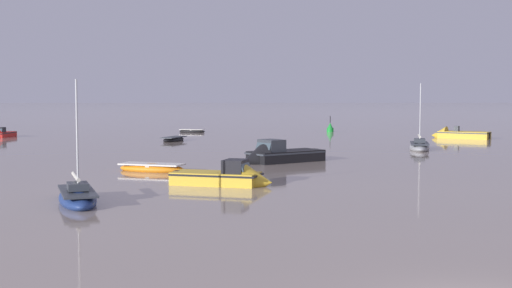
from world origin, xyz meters
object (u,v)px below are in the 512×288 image
sailboat_moored_1 (77,197)px  motorboat_moored_4 (0,135)px  motorboat_moored_3 (231,179)px  motorboat_moored_1 (275,157)px  rowboat_moored_4 (174,139)px  sailboat_moored_2 (419,147)px  rowboat_moored_2 (152,168)px  rowboat_moored_3 (192,131)px  motorboat_moored_2 (455,136)px  channel_buoy (330,128)px

sailboat_moored_1 → motorboat_moored_4: (-20.61, 48.20, 0.02)m
sailboat_moored_1 → motorboat_moored_3: 9.12m
motorboat_moored_1 → rowboat_moored_4: bearing=-101.4°
sailboat_moored_1 → sailboat_moored_2: sailboat_moored_2 is taller
rowboat_moored_2 → rowboat_moored_3: 45.87m
sailboat_moored_2 → rowboat_moored_2: sailboat_moored_2 is taller
motorboat_moored_1 → rowboat_moored_3: motorboat_moored_1 is taller
rowboat_moored_3 → motorboat_moored_4: bearing=-138.7°
motorboat_moored_2 → rowboat_moored_4: (-31.61, -4.07, -0.13)m
rowboat_moored_2 → motorboat_moored_3: bearing=145.8°
rowboat_moored_3 → rowboat_moored_4: 17.16m
motorboat_moored_2 → motorboat_moored_4: size_ratio=1.37×
sailboat_moored_2 → motorboat_moored_3: bearing=-22.2°
motorboat_moored_3 → channel_buoy: size_ratio=2.58×
motorboat_moored_2 → motorboat_moored_3: motorboat_moored_3 is taller
channel_buoy → motorboat_moored_4: bearing=-164.3°
motorboat_moored_4 → rowboat_moored_4: size_ratio=1.11×
sailboat_moored_2 → motorboat_moored_2: bearing=165.1°
rowboat_moored_2 → motorboat_moored_4: bearing=-38.8°
sailboat_moored_1 → rowboat_moored_3: 58.79m
motorboat_moored_3 → rowboat_moored_4: motorboat_moored_3 is taller
rowboat_moored_4 → rowboat_moored_3: bearing=-162.6°
sailboat_moored_1 → motorboat_moored_4: 52.43m
sailboat_moored_1 → rowboat_moored_3: size_ratio=1.60×
rowboat_moored_4 → channel_buoy: size_ratio=1.90×
motorboat_moored_2 → channel_buoy: channel_buoy is taller
motorboat_moored_1 → sailboat_moored_1: bearing=27.5°
motorboat_moored_3 → motorboat_moored_1: bearing=93.7°
motorboat_moored_2 → rowboat_moored_3: motorboat_moored_2 is taller
rowboat_moored_4 → channel_buoy: channel_buoy is taller
motorboat_moored_1 → channel_buoy: bearing=-137.0°
rowboat_moored_2 → rowboat_moored_3: (-0.83, 45.86, -0.04)m
motorboat_moored_2 → sailboat_moored_1: bearing=87.1°
motorboat_moored_1 → motorboat_moored_3: motorboat_moored_1 is taller
motorboat_moored_4 → rowboat_moored_2: (22.29, -35.28, -0.08)m
motorboat_moored_4 → rowboat_moored_2: bearing=37.2°
motorboat_moored_2 → rowboat_moored_2: (-30.09, -32.79, -0.11)m
rowboat_moored_3 → rowboat_moored_4: (-0.69, -17.14, 0.03)m
motorboat_moored_3 → sailboat_moored_2: bearing=72.5°
motorboat_moored_3 → motorboat_moored_4: 50.44m
sailboat_moored_1 → rowboat_moored_3: sailboat_moored_1 is taller
rowboat_moored_4 → sailboat_moored_1: bearing=19.5°
motorboat_moored_4 → rowboat_moored_2: motorboat_moored_4 is taller
sailboat_moored_1 → rowboat_moored_2: (1.68, 12.92, -0.06)m
rowboat_moored_4 → sailboat_moored_2: bearing=83.0°
motorboat_moored_1 → channel_buoy: (9.30, 40.92, 0.08)m
rowboat_moored_2 → sailboat_moored_2: bearing=-123.3°
sailboat_moored_1 → motorboat_moored_3: sailboat_moored_1 is taller
sailboat_moored_2 → motorboat_moored_3: 29.14m
sailboat_moored_1 → motorboat_moored_1: (9.93, 18.45, 0.13)m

